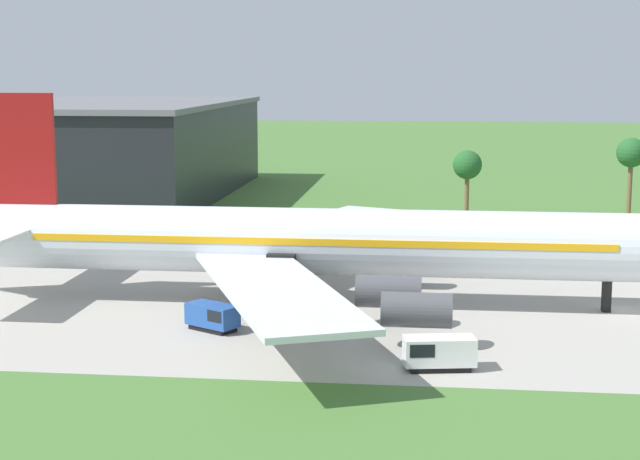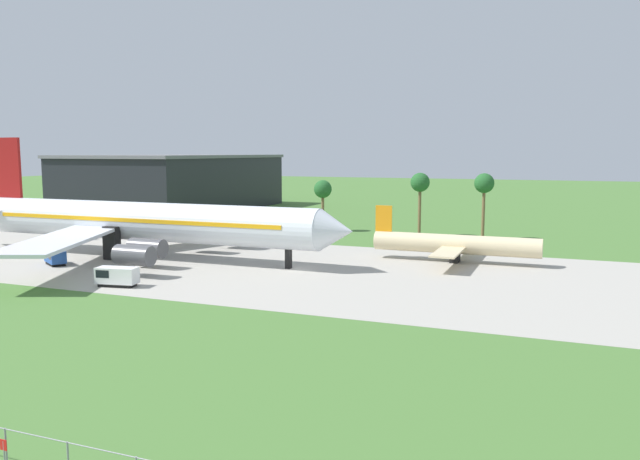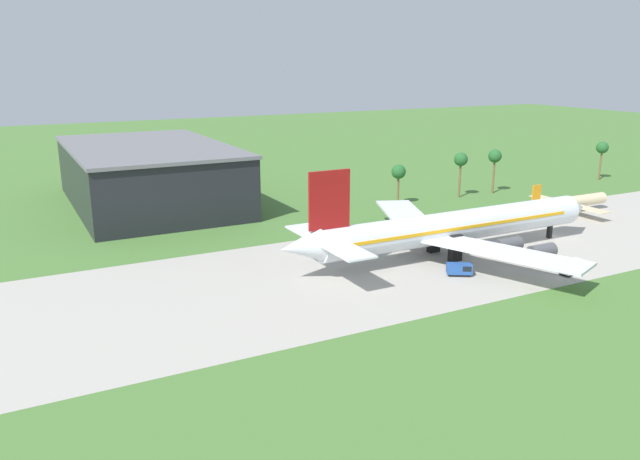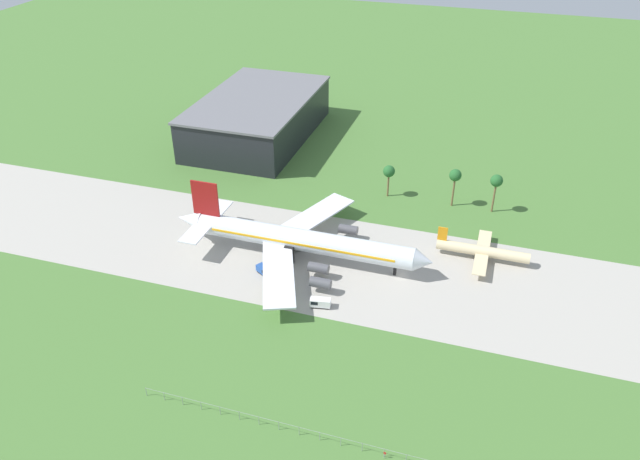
# 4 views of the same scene
# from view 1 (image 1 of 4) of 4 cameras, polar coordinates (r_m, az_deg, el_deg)

# --- Properties ---
(ground_plane) EXTENTS (600.00, 600.00, 0.00)m
(ground_plane) POSITION_cam_1_polar(r_m,az_deg,el_deg) (87.01, 17.13, -4.53)
(ground_plane) COLOR #477233
(taxiway_strip) EXTENTS (320.00, 44.00, 0.02)m
(taxiway_strip) POSITION_cam_1_polar(r_m,az_deg,el_deg) (87.01, 17.13, -4.52)
(taxiway_strip) COLOR #A8A399
(taxiway_strip) RESTS_ON ground_plane
(jet_airliner) EXTENTS (69.71, 56.39, 18.19)m
(jet_airliner) POSITION_cam_1_polar(r_m,az_deg,el_deg) (84.73, -0.86, -0.69)
(jet_airliner) COLOR silver
(jet_airliner) RESTS_ON ground_plane
(baggage_tug) EXTENTS (4.61, 3.85, 2.09)m
(baggage_tug) POSITION_cam_1_polar(r_m,az_deg,el_deg) (77.24, -6.19, -5.03)
(baggage_tug) COLOR black
(baggage_tug) RESTS_ON ground_plane
(fuel_truck) EXTENTS (5.11, 2.81, 2.30)m
(fuel_truck) POSITION_cam_1_polar(r_m,az_deg,el_deg) (67.48, 6.81, -7.08)
(fuel_truck) COLOR black
(fuel_truck) RESTS_ON ground_plane
(terminal_building) EXTENTS (36.72, 61.20, 15.08)m
(terminal_building) POSITION_cam_1_polar(r_m,az_deg,el_deg) (160.93, -11.90, 4.65)
(terminal_building) COLOR black
(terminal_building) RESTS_ON ground_plane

